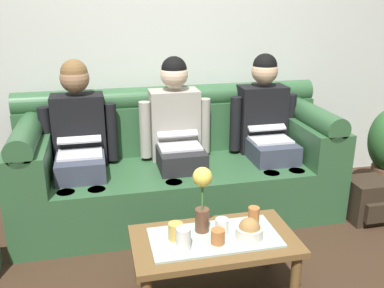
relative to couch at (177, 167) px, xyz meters
name	(u,v)px	position (x,y,z in m)	size (l,w,h in m)	color
back_wall_patterned	(164,21)	(0.00, 0.53, 1.08)	(6.00, 0.12, 2.90)	silver
couch	(177,167)	(0.00, 0.00, 0.00)	(2.42, 0.88, 0.96)	#2D5633
person_left	(79,139)	(-0.73, 0.00, 0.29)	(0.56, 0.67, 1.22)	#383D4C
person_middle	(177,132)	(0.00, 0.00, 0.29)	(0.56, 0.67, 1.22)	#232326
person_right	(266,126)	(0.73, 0.00, 0.29)	(0.56, 0.67, 1.22)	#383D4C
coffee_table	(214,246)	(0.00, -1.08, -0.05)	(0.92, 0.50, 0.38)	brown
flower_vase	(202,195)	(-0.05, -1.00, 0.24)	(0.11, 0.11, 0.39)	brown
snack_bowl	(249,230)	(0.18, -1.13, 0.06)	(0.15, 0.15, 0.12)	silver
cup_near_left	(222,227)	(0.05, -1.06, 0.06)	(0.07, 0.07, 0.09)	white
cup_near_right	(254,216)	(0.26, -1.00, 0.07)	(0.07, 0.07, 0.11)	#B26633
cup_far_center	(176,231)	(-0.21, -1.05, 0.06)	(0.08, 0.08, 0.09)	gold
cup_far_left	(183,239)	(-0.19, -1.15, 0.07)	(0.08, 0.08, 0.12)	white
cup_far_right	(218,236)	(0.00, -1.14, 0.05)	(0.08, 0.08, 0.08)	#B26633
backpack_right	(367,200)	(1.38, -0.49, -0.21)	(0.29, 0.31, 0.32)	#2D2319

